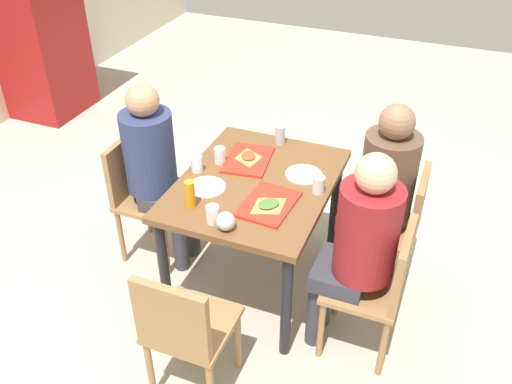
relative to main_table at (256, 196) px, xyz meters
name	(u,v)px	position (x,y,z in m)	size (l,w,h in m)	color
ground_plane	(256,279)	(0.00, 0.00, -0.68)	(10.00, 10.00, 0.02)	#B2AD9E
main_table	(256,196)	(0.00, 0.00, 0.00)	(1.11, 0.87, 0.77)	brown
chair_near_left	(380,283)	(-0.28, -0.82, -0.17)	(0.40, 0.40, 0.85)	#9E7247
chair_near_right	(398,223)	(0.28, -0.82, -0.17)	(0.40, 0.40, 0.85)	#9E7247
chair_far_side	(141,190)	(0.00, 0.82, -0.17)	(0.40, 0.40, 0.85)	#9E7247
chair_left_end	(184,328)	(-0.94, 0.00, -0.17)	(0.40, 0.40, 0.85)	#9E7247
person_in_red	(359,241)	(-0.28, -0.68, 0.08)	(0.32, 0.42, 1.26)	#383842
person_in_brown_jacket	(381,184)	(0.28, -0.68, 0.08)	(0.32, 0.42, 1.26)	#383842
person_far_side	(155,162)	(0.00, 0.68, 0.08)	(0.32, 0.42, 1.26)	#383842
tray_red_near	(268,204)	(-0.19, -0.15, 0.11)	(0.36, 0.26, 0.02)	red
tray_red_far	(248,160)	(0.19, 0.13, 0.11)	(0.36, 0.26, 0.02)	red
paper_plate_center	(207,187)	(-0.17, 0.24, 0.11)	(0.22, 0.22, 0.01)	white
paper_plate_near_edge	(304,174)	(0.17, -0.24, 0.11)	(0.22, 0.22, 0.01)	white
pizza_slice_a	(269,205)	(-0.22, -0.16, 0.13)	(0.22, 0.21, 0.02)	tan
pizza_slice_b	(248,156)	(0.20, 0.13, 0.13)	(0.20, 0.18, 0.02)	tan
plastic_cup_a	(197,164)	(-0.03, 0.37, 0.15)	(0.07, 0.07, 0.10)	white
plastic_cup_b	(319,185)	(0.03, -0.37, 0.15)	(0.07, 0.07, 0.10)	white
plastic_cup_c	(213,214)	(-0.44, 0.06, 0.15)	(0.07, 0.07, 0.10)	white
plastic_cup_d	(220,155)	(0.11, 0.28, 0.15)	(0.07, 0.07, 0.10)	white
soda_can	(280,135)	(0.47, 0.02, 0.16)	(0.07, 0.07, 0.12)	#B7BCC6
condiment_bottle	(190,194)	(-0.36, 0.24, 0.18)	(0.06, 0.06, 0.16)	orange
foil_bundle	(226,221)	(-0.47, -0.02, 0.15)	(0.10, 0.10, 0.10)	silver
drink_fridge	(36,17)	(1.56, 2.85, 0.28)	(0.70, 0.60, 1.90)	maroon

